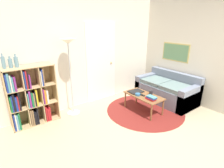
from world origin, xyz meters
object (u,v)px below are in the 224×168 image
bowl (138,94)px  bottle_left (3,63)px  bookshelf (30,97)px  cup (151,93)px  bottle_right (16,62)px  bottle_middle (10,63)px  floor_lamp (69,52)px  coffee_table (144,97)px  laptop (136,91)px  couch (167,90)px

bowl → bottle_left: size_ratio=0.44×
bookshelf → cup: size_ratio=13.40×
cup → bottle_right: bearing=156.0°
bottle_middle → floor_lamp: bearing=-7.5°
coffee_table → floor_lamp: bearing=146.5°
floor_lamp → laptop: bearing=-25.7°
bookshelf → bottle_right: size_ratio=5.06×
laptop → bowl: 0.22m
couch → bottle_left: bearing=164.1°
floor_lamp → bottle_right: size_ratio=7.01×
bowl → laptop: bearing=58.3°
bottle_right → couch: bearing=-16.8°
bookshelf → coffee_table: bookshelf is taller
coffee_table → bottle_left: bearing=157.6°
coffee_table → bottle_right: (-2.33, 1.04, 0.95)m
bowl → cup: 0.32m
couch → bottle_right: (-3.29, 0.99, 1.03)m
bottle_middle → bottle_right: size_ratio=0.88×
couch → laptop: size_ratio=4.20×
bowl → bottle_right: bottle_right is taller
cup → bookshelf: bearing=155.5°
floor_lamp → bottle_middle: size_ratio=7.99×
cup → bottle_left: (-2.69, 1.11, 0.87)m
bookshelf → bottle_middle: size_ratio=5.76×
bottle_middle → couch: bearing=-16.4°
floor_lamp → bottle_middle: 1.08m
bookshelf → couch: 3.34m
laptop → bowl: (-0.11, -0.19, 0.01)m
cup → bottle_left: 3.04m
bowl → bottle_left: bearing=157.9°
laptop → bottle_right: 2.60m
bookshelf → bowl: (2.08, -0.94, -0.15)m
floor_lamp → coffee_table: (1.36, -0.90, -1.05)m
bookshelf → bottle_right: (-0.12, 0.03, 0.73)m
coffee_table → bottle_left: bottle_left is taller
cup → bottle_right: (-2.49, 1.11, 0.86)m
couch → coffee_table: couch is taller
bottle_right → floor_lamp: bearing=-8.0°
floor_lamp → couch: floor_lamp is taller
bottle_left → bowl: bearing=-22.1°
laptop → cup: (0.17, -0.32, 0.04)m
couch → bottle_middle: 3.68m
laptop → bottle_right: bearing=161.3°
coffee_table → cup: cup is taller
laptop → bottle_left: size_ratio=1.32×
bowl → bottle_left: 2.74m
coffee_table → bowl: bearing=152.7°
laptop → cup: bearing=-61.7°
cup → bottle_middle: 2.94m
floor_lamp → cup: (1.52, -0.97, -0.96)m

